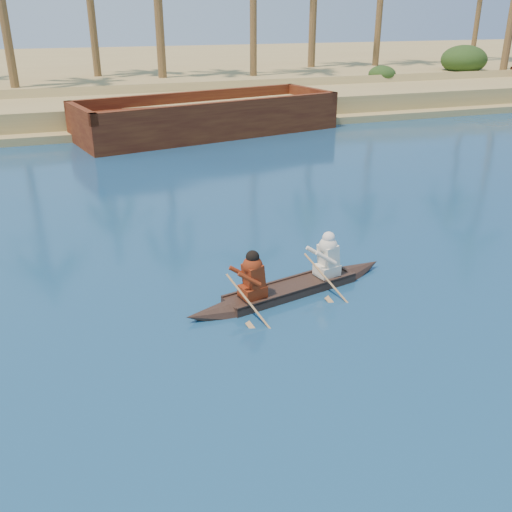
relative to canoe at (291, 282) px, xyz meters
name	(u,v)px	position (x,y,z in m)	size (l,w,h in m)	color
sandy_embankment	(153,73)	(4.34, 42.46, 0.26)	(150.00, 51.00, 1.50)	tan
shrub_cluster	(193,85)	(4.34, 27.07, 0.93)	(100.00, 6.00, 2.40)	#203714
canoe	(291,282)	(0.00, 0.00, 0.00)	(5.15, 1.83, 1.41)	#33241C
barge_mid	(208,118)	(2.80, 17.57, 0.48)	(13.45, 6.86, 2.14)	brown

